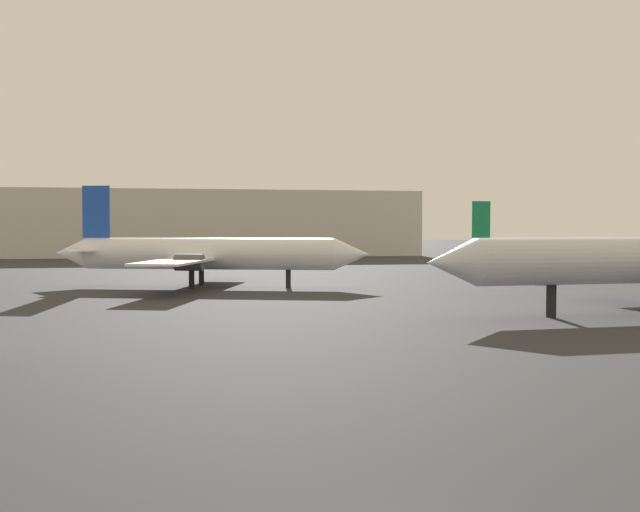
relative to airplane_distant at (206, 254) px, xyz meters
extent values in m
cone|color=silver|center=(14.12, -27.73, 0.38)|extent=(3.40, 3.12, 2.98)
cube|color=black|center=(20.82, -27.45, -2.14)|extent=(0.47, 0.47, 2.06)
cylinder|color=white|center=(0.27, -0.08, 0.02)|extent=(23.78, 9.83, 3.02)
cone|color=white|center=(13.31, -4.03, 0.02)|extent=(4.05, 3.85, 3.02)
cone|color=white|center=(-12.77, 3.87, 0.02)|extent=(4.05, 3.85, 3.02)
cube|color=white|center=(-0.87, 0.26, -0.44)|extent=(11.47, 25.34, 0.20)
cube|color=white|center=(-10.78, 3.27, 0.32)|extent=(3.97, 7.32, 0.13)
cube|color=#1947B2|center=(-10.38, 3.14, 4.03)|extent=(2.64, 1.02, 5.02)
cylinder|color=#4C4C54|center=(1.20, 4.63, -0.59)|extent=(2.84, 2.17, 1.51)
cylinder|color=#4C4C54|center=(-1.57, -4.52, -0.59)|extent=(2.84, 2.17, 1.51)
cube|color=black|center=(7.60, -2.30, -2.33)|extent=(0.52, 0.52, 1.67)
cube|color=black|center=(-0.39, 1.87, -2.33)|extent=(0.52, 0.52, 1.67)
cube|color=black|center=(-1.36, -1.34, -2.33)|extent=(0.52, 0.52, 1.67)
cylinder|color=silver|center=(44.83, 18.47, -0.24)|extent=(20.70, 4.47, 2.80)
cone|color=silver|center=(56.60, 19.44, -0.24)|extent=(3.30, 3.04, 2.80)
cone|color=silver|center=(33.06, 17.50, -0.24)|extent=(3.30, 3.04, 2.80)
cube|color=silver|center=(43.81, 18.39, -0.66)|extent=(5.30, 17.59, 0.19)
cube|color=silver|center=(34.98, 17.66, 0.04)|extent=(2.39, 6.64, 0.12)
cube|color=#147F4C|center=(35.37, 17.69, 3.51)|extent=(2.49, 0.43, 4.71)
cylinder|color=#4C4C54|center=(44.15, 21.72, -0.80)|extent=(2.43, 1.58, 1.39)
cylinder|color=#4C4C54|center=(44.69, 15.15, -0.80)|extent=(2.43, 1.58, 1.39)
cube|color=black|center=(51.38, 19.01, -2.40)|extent=(0.42, 0.42, 1.53)
cube|color=black|center=(43.68, 19.93, -2.40)|extent=(0.42, 0.42, 1.53)
cube|color=black|center=(43.94, 16.84, -2.40)|extent=(0.42, 0.42, 1.53)
cube|color=beige|center=(-1.80, 81.17, 3.28)|extent=(92.07, 27.29, 12.89)
camera|label=1|loc=(-1.75, -69.19, 2.52)|focal=40.37mm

